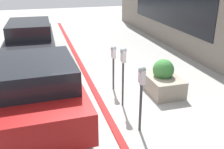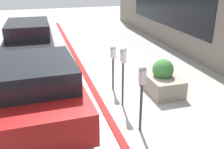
# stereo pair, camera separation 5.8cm
# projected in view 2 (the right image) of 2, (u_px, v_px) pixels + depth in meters

# --- Properties ---
(ground_plane) EXTENTS (40.00, 40.00, 0.00)m
(ground_plane) POSITION_uv_depth(u_px,v_px,m) (107.00, 109.00, 6.83)
(ground_plane) COLOR #999993
(curb_strip) EXTENTS (24.50, 0.16, 0.04)m
(curb_strip) POSITION_uv_depth(u_px,v_px,m) (104.00, 108.00, 6.80)
(curb_strip) COLOR red
(curb_strip) RESTS_ON ground_plane
(parking_meter_nearest) EXTENTS (0.20, 0.17, 1.54)m
(parking_meter_nearest) POSITION_uv_depth(u_px,v_px,m) (142.00, 84.00, 5.50)
(parking_meter_nearest) COLOR #38383D
(parking_meter_nearest) RESTS_ON ground_plane
(parking_meter_second) EXTENTS (0.19, 0.16, 1.60)m
(parking_meter_second) POSITION_uv_depth(u_px,v_px,m) (123.00, 62.00, 6.55)
(parking_meter_second) COLOR #38383D
(parking_meter_second) RESTS_ON ground_plane
(parking_meter_middle) EXTENTS (0.20, 0.17, 1.36)m
(parking_meter_middle) POSITION_uv_depth(u_px,v_px,m) (113.00, 57.00, 7.57)
(parking_meter_middle) COLOR #38383D
(parking_meter_middle) RESTS_ON ground_plane
(planter_box) EXTENTS (1.33, 0.88, 1.02)m
(planter_box) POSITION_uv_depth(u_px,v_px,m) (162.00, 80.00, 7.62)
(planter_box) COLOR gray
(planter_box) RESTS_ON ground_plane
(parked_car_middle) EXTENTS (3.93, 2.08, 1.52)m
(parked_car_middle) POSITION_uv_depth(u_px,v_px,m) (36.00, 89.00, 6.05)
(parked_car_middle) COLOR maroon
(parked_car_middle) RESTS_ON ground_plane
(parked_car_rear) EXTENTS (4.69, 1.95, 1.47)m
(parked_car_rear) POSITION_uv_depth(u_px,v_px,m) (29.00, 38.00, 10.70)
(parked_car_rear) COLOR black
(parked_car_rear) RESTS_ON ground_plane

